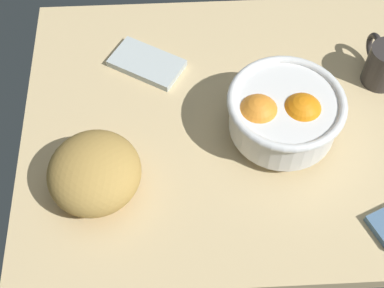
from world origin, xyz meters
TOP-DOWN VIEW (x-y plane):
  - ground_plane at (0.00, 0.00)cm, footprint 77.48×66.01cm
  - fruit_bowl at (-9.66, 3.68)cm, footprint 21.13×21.13cm
  - bread_loaf at (23.78, 13.40)cm, footprint 19.13×19.52cm
  - napkin_folded at (15.03, -14.63)cm, footprint 16.52×14.44cm
  - mug at (-31.35, -8.93)cm, footprint 7.09×11.34cm

SIDE VIEW (x-z plane):
  - ground_plane at x=0.00cm, z-range -3.00..0.00cm
  - napkin_folded at x=15.03cm, z-range 0.00..1.47cm
  - mug at x=-31.35cm, z-range 0.00..8.76cm
  - bread_loaf at x=23.78cm, z-range 0.00..9.95cm
  - fruit_bowl at x=-9.66cm, z-range 0.81..12.21cm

